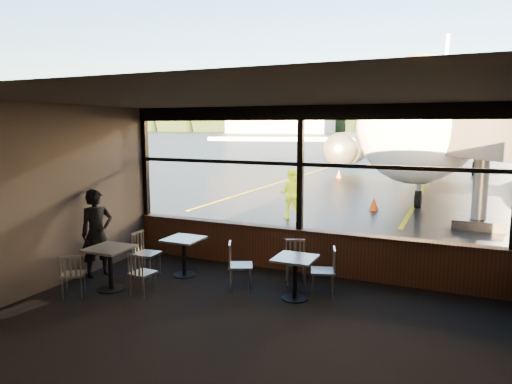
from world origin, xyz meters
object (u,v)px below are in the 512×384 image
Objects in this scene: chair_near_w at (241,266)px; chair_left_s at (73,275)px; cafe_table_mid at (184,257)px; jet_bridge at (483,152)px; passenger at (97,233)px; cone_wing at (339,174)px; chair_near_e at (323,272)px; chair_near_n at (296,263)px; chair_mid_w at (147,254)px; cafe_table_left at (110,269)px; cone_nose at (374,204)px; chair_mid_s at (143,274)px; cafe_table_near at (295,278)px; airliner at (438,83)px; ground_crew at (291,194)px.

chair_left_s is (-2.63, -1.54, -0.06)m from chair_near_w.
jet_bridge is at bearing 49.90° from cafe_table_mid.
passenger reaches higher than cone_wing.
chair_near_e is at bearing 77.92° from chair_near_w.
chair_mid_w reaches higher than chair_near_n.
cafe_table_left is 1.09m from passenger.
chair_left_s reaches higher than cone_nose.
chair_near_n is 1.06× the size of chair_mid_s.
passenger reaches higher than chair_mid_w.
cafe_table_left is (-0.81, -1.28, 0.02)m from cafe_table_mid.
jet_bridge is 10.55m from passenger.
cafe_table_mid is 0.92× the size of chair_near_n.
chair_near_n is at bearing 29.31° from cafe_table_left.
chair_near_e reaches higher than cafe_table_near.
chair_near_n is (-1.35, -22.50, -5.27)m from airliner.
airliner is 44.77× the size of cafe_table_left.
chair_near_e is 0.97× the size of chair_near_w.
chair_left_s is at bearing -128.80° from jet_bridge.
cafe_table_mid is 1.85m from passenger.
jet_bridge is 11.15m from chair_left_s.
cone_wing is at bearing 119.87° from jet_bridge.
jet_bridge is 5.93× the size of passenger.
chair_near_e is 1.54m from chair_near_w.
chair_mid_w is 10.03m from cone_nose.
cone_nose is at bearing 149.44° from chair_near_w.
chair_near_e is 1.10× the size of chair_mid_s.
passenger is at bearing 64.65° from ground_crew.
cone_nose is 1.06× the size of cone_wing.
cone_wing is at bearing 94.46° from cafe_table_mid.
cafe_table_near is 4.20m from passenger.
ground_crew is (-2.94, 6.44, 0.39)m from chair_near_e.
cafe_table_near is at bearing 86.81° from chair_mid_w.
cone_wing is at bearing 163.16° from chair_near_w.
airliner reaches higher than chair_left_s.
cone_nose is 10.74m from cone_wing.
ground_crew is (0.80, 7.80, 0.42)m from cafe_table_left.
chair_mid_s is 1.01× the size of chair_left_s.
jet_bridge reaches higher than cafe_table_near.
chair_near_n is at bearing -93.88° from airliner.
chair_mid_w is at bearing -107.08° from cone_nose.
chair_near_e is 7.09m from ground_crew.
cafe_table_near reaches higher than cone_nose.
cafe_table_mid is at bearing 57.78° from cafe_table_left.
chair_left_s is at bearing 97.44° from chair_near_e.
airliner is 77.60× the size of cone_nose.
chair_near_w is at bearing -81.45° from cone_wing.
chair_left_s is at bearing -85.11° from chair_near_w.
cone_wing is at bearing 56.70° from chair_left_s.
jet_bridge is at bearing 133.82° from chair_mid_w.
chair_left_s is (-4.13, -1.89, -0.04)m from chair_near_e.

